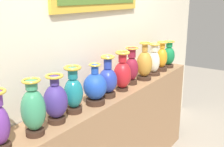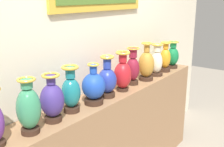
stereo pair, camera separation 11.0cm
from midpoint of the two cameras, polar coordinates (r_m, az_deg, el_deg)
The scene contains 13 objects.
display_shelf at distance 2.79m, azimuth 1.16°, elevation -13.93°, with size 2.74×0.35×1.04m, color #99704C.
back_wall at distance 2.59m, azimuth -2.94°, elevation 7.63°, with size 4.89×0.14×3.05m.
vase_jade at distance 1.84m, azimuth -14.85°, elevation -6.78°, with size 0.15×0.15×0.37m.
vase_indigo at distance 1.98m, azimuth -10.46°, elevation -5.33°, with size 0.17×0.17×0.34m.
vase_teal at distance 2.12m, azimuth -6.83°, elevation -3.56°, with size 0.14×0.14×0.36m.
vase_sapphire at distance 2.27m, azimuth -2.35°, elevation -2.76°, with size 0.19×0.19×0.34m.
vase_cobalt at distance 2.42m, azimuth 0.32°, elevation -1.27°, with size 0.16×0.16×0.36m.
vase_crimson at distance 2.57m, azimuth 3.38°, elevation -0.01°, with size 0.16×0.16×0.37m.
vase_burgundy at distance 2.77m, azimuth 5.34°, elevation 1.10°, with size 0.13×0.13×0.37m.
vase_ochre at distance 2.93m, azimuth 8.01°, elevation 1.79°, with size 0.16×0.16×0.39m.
vase_ivory at distance 3.12m, azimuth 9.99°, elevation 2.39°, with size 0.14×0.14×0.35m.
vase_amber at distance 3.30m, azimuth 11.63°, elevation 3.00°, with size 0.13×0.13×0.34m.
vase_emerald at distance 3.48m, azimuth 13.03°, elevation 3.45°, with size 0.14×0.14×0.32m.
Camera 2 is at (-1.95, -1.45, 1.90)m, focal length 45.27 mm.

